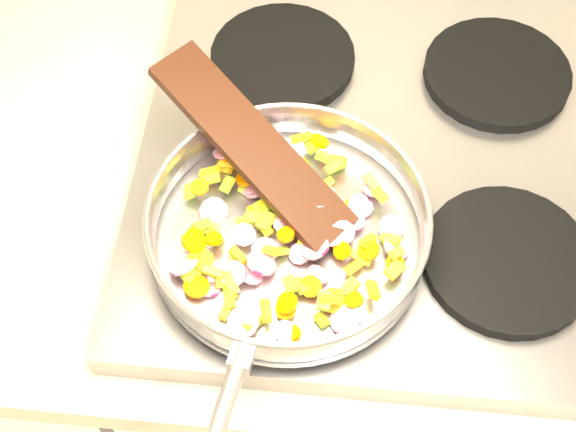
{
  "coord_description": "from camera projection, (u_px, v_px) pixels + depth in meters",
  "views": [
    {
      "loc": [
        -0.76,
        1.06,
        1.72
      ],
      "look_at": [
        -0.8,
        1.52,
        1.0
      ],
      "focal_mm": 50.0,
      "sensor_mm": 36.0,
      "label": 1
    }
  ],
  "objects": [
    {
      "name": "grate_fl",
      "position": [
        257.0,
        239.0,
        0.9
      ],
      "size": [
        0.19,
        0.19,
        0.02
      ],
      "primitive_type": "cylinder",
      "color": "black",
      "rests_on": "cooktop"
    },
    {
      "name": "grate_bl",
      "position": [
        283.0,
        58.0,
        1.05
      ],
      "size": [
        0.19,
        0.19,
        0.02
      ],
      "primitive_type": "cylinder",
      "color": "black",
      "rests_on": "cooktop"
    },
    {
      "name": "vegetable_heap",
      "position": [
        287.0,
        230.0,
        0.88
      ],
      "size": [
        0.27,
        0.28,
        0.05
      ],
      "color": "gold",
      "rests_on": "saute_pan"
    },
    {
      "name": "saute_pan",
      "position": [
        287.0,
        227.0,
        0.87
      ],
      "size": [
        0.35,
        0.51,
        0.06
      ],
      "rotation": [
        0.0,
        0.0,
        -0.18
      ],
      "color": "#9E9EA5",
      "rests_on": "grate_fl"
    },
    {
      "name": "wooden_spatula",
      "position": [
        252.0,
        145.0,
        0.89
      ],
      "size": [
        0.25,
        0.23,
        0.09
      ],
      "primitive_type": "cube",
      "rotation": [
        0.0,
        -0.26,
        2.43
      ],
      "color": "black",
      "rests_on": "saute_pan"
    },
    {
      "name": "cooktop",
      "position": [
        383.0,
        164.0,
        1.0
      ],
      "size": [
        0.6,
        0.6,
        0.04
      ],
      "primitive_type": "cube",
      "color": "#939399",
      "rests_on": "counter_top"
    },
    {
      "name": "grate_br",
      "position": [
        497.0,
        73.0,
        1.04
      ],
      "size": [
        0.19,
        0.19,
        0.02
      ],
      "primitive_type": "cylinder",
      "color": "black",
      "rests_on": "cooktop"
    },
    {
      "name": "grate_fr",
      "position": [
        507.0,
        260.0,
        0.89
      ],
      "size": [
        0.19,
        0.19,
        0.02
      ],
      "primitive_type": "cylinder",
      "color": "black",
      "rests_on": "cooktop"
    }
  ]
}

